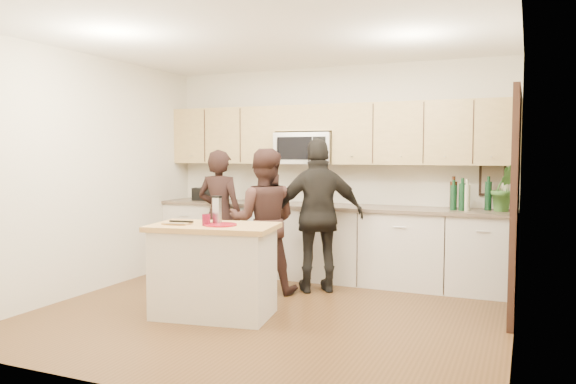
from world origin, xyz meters
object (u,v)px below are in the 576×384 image
at_px(woman_left, 220,215).
at_px(woman_right, 319,216).
at_px(island, 214,270).
at_px(toaster, 205,194).
at_px(woman_center, 263,221).

relative_size(woman_left, woman_right, 0.93).
bearing_deg(woman_left, island, 115.35).
xyz_separation_m(toaster, woman_left, (0.54, -0.54, -0.21)).
relative_size(island, woman_left, 0.79).
xyz_separation_m(woman_center, woman_right, (0.57, 0.27, 0.06)).
bearing_deg(toaster, woman_center, -34.54).
distance_m(woman_left, woman_right, 1.37).
bearing_deg(woman_right, woman_center, -4.36).
bearing_deg(island, woman_left, 108.83).
bearing_deg(woman_left, woman_right, 173.25).
bearing_deg(woman_right, island, 35.16).
bearing_deg(woman_right, woman_left, -34.08).
bearing_deg(woman_center, woman_left, -44.22).
xyz_separation_m(woman_left, woman_right, (1.36, -0.10, 0.06)).
height_order(island, woman_center, woman_center).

